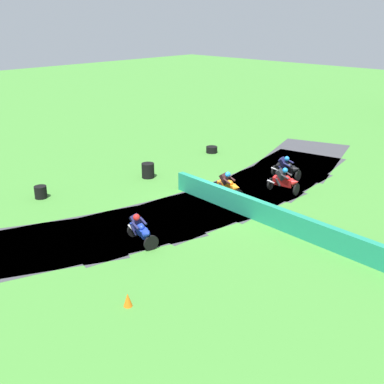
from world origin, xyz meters
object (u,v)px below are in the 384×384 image
tire_stack_mid_a (148,170)px  tire_stack_mid_b (212,150)px  motorcycle_fourth_black (287,168)px  traffic_cone (128,300)px  motorcycle_lead_blue (140,229)px  motorcycle_chase_orange (228,186)px  tire_stack_near (41,192)px  motorcycle_trailing_red (284,181)px

tire_stack_mid_a → tire_stack_mid_b: bearing=97.5°
motorcycle_fourth_black → traffic_cone: 13.81m
motorcycle_fourth_black → motorcycle_lead_blue: bearing=-88.2°
motorcycle_lead_blue → motorcycle_fourth_black: motorcycle_lead_blue is taller
traffic_cone → tire_stack_mid_b: bearing=123.4°
motorcycle_chase_orange → tire_stack_mid_a: bearing=-173.2°
motorcycle_chase_orange → tire_stack_near: (-6.51, -6.22, -0.36)m
motorcycle_lead_blue → motorcycle_fourth_black: 10.45m
motorcycle_lead_blue → motorcycle_trailing_red: bearing=84.8°
tire_stack_mid_a → tire_stack_mid_b: (-0.80, 6.06, -0.20)m
motorcycle_fourth_black → traffic_cone: size_ratio=3.82×
motorcycle_chase_orange → motorcycle_trailing_red: (1.53, 2.50, -0.01)m
motorcycle_lead_blue → traffic_cone: motorcycle_lead_blue is taller
motorcycle_chase_orange → motorcycle_trailing_red: motorcycle_chase_orange is taller
motorcycle_trailing_red → motorcycle_fourth_black: bearing=120.5°
tire_stack_mid_a → traffic_cone: (8.76, -8.43, -0.18)m
motorcycle_fourth_black → tire_stack_near: 12.68m
tire_stack_mid_a → tire_stack_near: bearing=-104.0°
motorcycle_trailing_red → tire_stack_near: motorcycle_trailing_red is taller
motorcycle_chase_orange → motorcycle_fourth_black: motorcycle_chase_orange is taller
motorcycle_trailing_red → tire_stack_near: (-8.04, -8.73, -0.35)m
tire_stack_mid_a → tire_stack_mid_b: 6.11m
motorcycle_lead_blue → motorcycle_fourth_black: size_ratio=1.01×
motorcycle_trailing_red → tire_stack_mid_a: 7.33m
tire_stack_near → traffic_cone: tire_stack_near is taller
motorcycle_lead_blue → tire_stack_mid_b: 13.30m
motorcycle_chase_orange → motorcycle_trailing_red: size_ratio=1.00×
motorcycle_lead_blue → motorcycle_chase_orange: bearing=97.0°
traffic_cone → tire_stack_near: bearing=164.5°
motorcycle_lead_blue → motorcycle_chase_orange: size_ratio=1.01×
motorcycle_fourth_black → tire_stack_mid_a: size_ratio=2.10×
motorcycle_trailing_red → traffic_cone: bearing=-79.6°
motorcycle_chase_orange → traffic_cone: 9.75m
motorcycle_lead_blue → tire_stack_mid_a: (-5.86, 5.45, -0.24)m
motorcycle_trailing_red → tire_stack_mid_b: 8.01m
motorcycle_lead_blue → motorcycle_trailing_red: size_ratio=1.01×
motorcycle_fourth_black → traffic_cone: motorcycle_fourth_black is taller
motorcycle_trailing_red → motorcycle_fourth_black: (-1.11, 1.89, -0.02)m
tire_stack_mid_a → motorcycle_chase_orange: bearing=6.8°
tire_stack_mid_a → traffic_cone: tire_stack_mid_a is taller
tire_stack_near → tire_stack_mid_b: bearing=87.0°
tire_stack_near → motorcycle_lead_blue: bearing=1.3°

